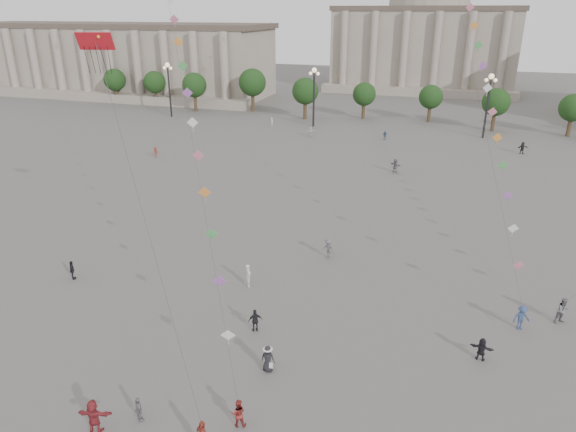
% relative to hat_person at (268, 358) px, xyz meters
% --- Properties ---
extents(ground, '(360.00, 360.00, 0.00)m').
position_rel_hat_person_xyz_m(ground, '(-1.01, -1.54, -0.90)').
color(ground, '#585653').
rests_on(ground, ground).
extents(hall_west, '(84.00, 26.22, 17.20)m').
position_rel_hat_person_xyz_m(hall_west, '(-76.01, 92.35, 7.53)').
color(hall_west, gray).
rests_on(hall_west, ground).
extents(hall_central, '(48.30, 34.30, 35.50)m').
position_rel_hat_person_xyz_m(hall_central, '(-1.01, 127.68, 13.33)').
color(hall_central, gray).
rests_on(hall_central, ground).
extents(tree_row, '(137.12, 5.12, 8.00)m').
position_rel_hat_person_xyz_m(tree_row, '(-1.01, 76.46, 4.49)').
color(tree_row, '#37291B').
rests_on(tree_row, ground).
extents(lamp_post_far_west, '(2.00, 0.90, 10.65)m').
position_rel_hat_person_xyz_m(lamp_post_far_west, '(-46.01, 68.46, 6.45)').
color(lamp_post_far_west, '#262628').
rests_on(lamp_post_far_west, ground).
extents(lamp_post_mid_west, '(2.00, 0.90, 10.65)m').
position_rel_hat_person_xyz_m(lamp_post_mid_west, '(-16.01, 68.46, 6.45)').
color(lamp_post_mid_west, '#262628').
rests_on(lamp_post_mid_west, ground).
extents(lamp_post_mid_east, '(2.00, 0.90, 10.65)m').
position_rel_hat_person_xyz_m(lamp_post_mid_east, '(13.99, 68.46, 6.45)').
color(lamp_post_mid_east, '#262628').
rests_on(lamp_post_mid_east, ground).
extents(person_crowd_0, '(0.90, 0.42, 1.50)m').
position_rel_hat_person_xyz_m(person_crowd_0, '(-1.77, 61.81, -0.15)').
color(person_crowd_0, '#385E7F').
rests_on(person_crowd_0, ground).
extents(person_crowd_2, '(1.06, 1.15, 1.55)m').
position_rel_hat_person_xyz_m(person_crowd_2, '(-32.46, 40.37, -0.12)').
color(person_crowd_2, maroon).
rests_on(person_crowd_2, ground).
extents(person_crowd_3, '(1.47, 0.64, 1.53)m').
position_rel_hat_person_xyz_m(person_crowd_3, '(12.28, 5.12, -0.13)').
color(person_crowd_3, black).
rests_on(person_crowd_3, ground).
extents(person_crowd_4, '(1.66, 1.31, 1.76)m').
position_rel_hat_person_xyz_m(person_crowd_4, '(-14.24, 60.03, -0.02)').
color(person_crowd_4, silver).
rests_on(person_crowd_4, ground).
extents(person_crowd_6, '(1.36, 1.03, 1.86)m').
position_rel_hat_person_xyz_m(person_crowd_6, '(-0.17, 15.91, 0.03)').
color(person_crowd_6, '#59585C').
rests_on(person_crowd_6, ground).
extents(person_crowd_9, '(1.74, 1.25, 1.82)m').
position_rel_hat_person_xyz_m(person_crowd_9, '(19.34, 59.29, 0.01)').
color(person_crowd_9, black).
rests_on(person_crowd_9, ground).
extents(person_crowd_10, '(0.56, 0.66, 1.55)m').
position_rel_hat_person_xyz_m(person_crowd_10, '(-23.50, 66.46, -0.13)').
color(person_crowd_10, white).
rests_on(person_crowd_10, ground).
extents(person_crowd_12, '(1.81, 1.38, 1.90)m').
position_rel_hat_person_xyz_m(person_crowd_12, '(2.22, 43.64, 0.05)').
color(person_crowd_12, slate).
rests_on(person_crowd_12, ground).
extents(person_crowd_13, '(0.69, 0.81, 1.88)m').
position_rel_hat_person_xyz_m(person_crowd_13, '(-4.99, 9.20, 0.04)').
color(person_crowd_13, silver).
rests_on(person_crowd_13, ground).
extents(tourist_1, '(0.92, 0.96, 1.60)m').
position_rel_hat_person_xyz_m(tourist_1, '(-18.99, 5.81, -0.10)').
color(tourist_1, black).
rests_on(tourist_1, ground).
extents(tourist_2, '(1.89, 1.00, 1.94)m').
position_rel_hat_person_xyz_m(tourist_2, '(-6.87, -7.29, 0.07)').
color(tourist_2, maroon).
rests_on(tourist_2, ground).
extents(tourist_3, '(0.90, 0.82, 1.48)m').
position_rel_hat_person_xyz_m(tourist_3, '(-5.11, -5.94, -0.16)').
color(tourist_3, slate).
rests_on(tourist_3, ground).
extents(tourist_4, '(1.04, 0.86, 1.66)m').
position_rel_hat_person_xyz_m(tourist_4, '(-2.24, 3.64, -0.07)').
color(tourist_4, black).
rests_on(tourist_4, ground).
extents(kite_flyer_0, '(0.94, 0.83, 1.63)m').
position_rel_hat_person_xyz_m(kite_flyer_0, '(0.05, -4.63, -0.08)').
color(kite_flyer_0, maroon).
rests_on(kite_flyer_0, ground).
extents(kite_flyer_1, '(1.34, 1.08, 1.81)m').
position_rel_hat_person_xyz_m(kite_flyer_1, '(14.93, 9.45, 0.01)').
color(kite_flyer_1, navy).
rests_on(kite_flyer_1, ground).
extents(kite_flyer_2, '(1.17, 1.09, 1.92)m').
position_rel_hat_person_xyz_m(kite_flyer_2, '(17.74, 11.19, 0.06)').
color(kite_flyer_2, slate).
rests_on(kite_flyer_2, ground).
extents(hat_person, '(0.86, 0.60, 1.72)m').
position_rel_hat_person_xyz_m(hat_person, '(0.00, 0.00, 0.00)').
color(hat_person, black).
rests_on(hat_person, ground).
extents(dragon_kite, '(6.53, 5.40, 22.43)m').
position_rel_hat_person_xyz_m(dragon_kite, '(-11.55, 2.94, 16.87)').
color(dragon_kite, '#AB121C').
rests_on(dragon_kite, ground).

